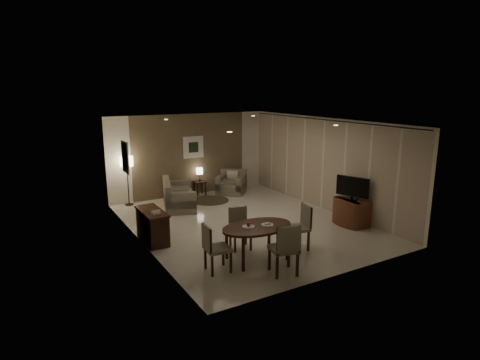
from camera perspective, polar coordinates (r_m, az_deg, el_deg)
room_shell at (r=10.72m, az=-0.54°, el=1.25°), size 5.50×7.00×2.70m
taupe_accent at (r=13.44m, az=-7.06°, el=3.58°), size 3.96×0.03×2.70m
curtain_wall at (r=11.95m, az=11.68°, el=2.07°), size 0.08×6.70×2.58m
curtain_rod at (r=11.77m, az=11.98°, el=8.38°), size 0.03×6.80×0.03m
art_back_frame at (r=13.42m, az=-6.66°, el=4.65°), size 0.72×0.03×0.72m
art_back_canvas at (r=13.40m, az=-6.63°, el=4.64°), size 0.34×0.01×0.34m
art_left_frame at (r=10.36m, az=-16.02°, el=3.15°), size 0.03×0.60×0.80m
art_left_canvas at (r=10.36m, az=-15.94°, el=3.15°), size 0.01×0.46×0.64m
downlight_nl at (r=7.93m, az=-1.50°, el=6.84°), size 0.10×0.10×0.01m
downlight_nr at (r=9.59m, az=13.48°, el=7.57°), size 0.10×0.10×0.01m
downlight_fl at (r=11.21m, az=-10.46°, el=8.46°), size 0.10×0.10×0.01m
downlight_fr at (r=12.44m, az=1.90°, el=9.10°), size 0.10×0.10×0.01m
console_desk at (r=9.66m, az=-12.35°, el=-6.40°), size 0.48×1.20×0.75m
telephone at (r=9.26m, az=-11.90°, el=-4.47°), size 0.20×0.14×0.09m
tv_cabinet at (r=10.94m, az=15.57°, el=-4.40°), size 0.48×0.90×0.70m
flat_tv at (r=10.75m, az=15.71°, el=-1.01°), size 0.36×0.85×0.60m
dining_table at (r=8.50m, az=2.44°, el=-8.91°), size 1.57×0.98×0.73m
chair_near at (r=7.88m, az=6.20°, el=-9.60°), size 0.61×0.61×1.03m
chair_far at (r=9.00m, az=0.06°, el=-7.00°), size 0.53×0.53×0.91m
chair_left at (r=7.94m, az=-3.19°, el=-9.63°), size 0.51×0.51×0.97m
chair_right at (r=9.06m, az=8.04°, el=-6.70°), size 0.58×0.58×1.00m
plate_a at (r=8.31m, az=1.22°, el=-6.64°), size 0.26×0.26×0.02m
plate_b at (r=8.44m, az=3.91°, el=-6.36°), size 0.26×0.26×0.02m
fruit_apple at (r=8.30m, az=1.22°, el=-6.30°), size 0.09×0.09×0.09m
napkin at (r=8.43m, az=3.91°, el=-6.22°), size 0.12×0.08×0.03m
round_rug at (r=12.89m, az=-4.22°, el=-2.90°), size 1.18×1.18×0.01m
sofa at (r=12.22m, az=-8.70°, el=-1.93°), size 1.93×1.36×0.82m
armchair at (r=13.60m, az=-1.27°, el=-0.32°), size 1.22×1.22×0.79m
side_table at (r=13.54m, az=-5.74°, el=-1.14°), size 0.37×0.37×0.47m
table_lamp at (r=13.43m, az=-5.78°, el=0.87°), size 0.22×0.22×0.50m
floor_lamp at (r=12.66m, az=-15.66°, el=-0.14°), size 0.38×0.38×1.51m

